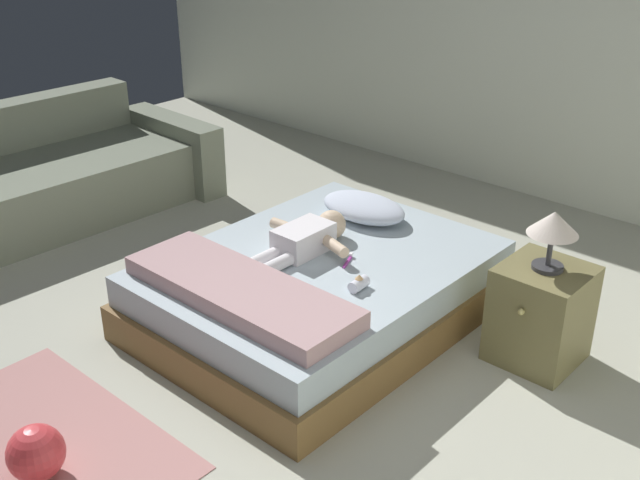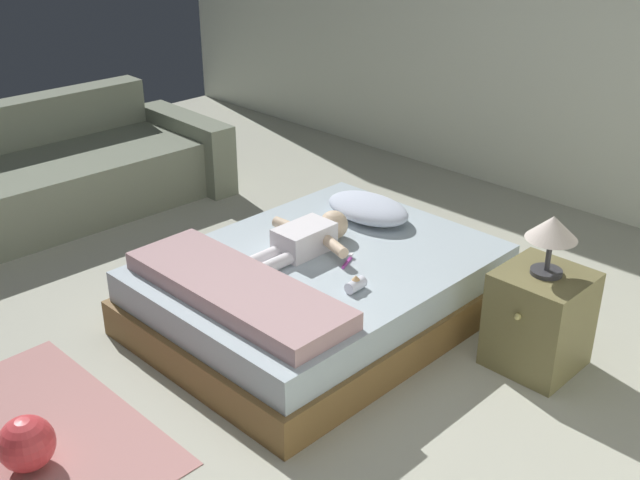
# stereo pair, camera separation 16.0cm
# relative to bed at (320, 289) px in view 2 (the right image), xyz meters

# --- Properties ---
(ground_plane) EXTENTS (8.00, 8.00, 0.00)m
(ground_plane) POSITION_rel_bed_xyz_m (0.19, -0.73, -0.17)
(ground_plane) COLOR #AFAF9D
(wall_behind_bed) EXTENTS (8.00, 0.12, 2.64)m
(wall_behind_bed) POSITION_rel_bed_xyz_m (0.19, 2.27, 1.15)
(wall_behind_bed) COLOR silver
(wall_behind_bed) RESTS_ON ground_plane
(bed) EXTENTS (1.30, 1.71, 0.34)m
(bed) POSITION_rel_bed_xyz_m (0.00, 0.00, 0.00)
(bed) COLOR brown
(bed) RESTS_ON ground_plane
(pillow) EXTENTS (0.51, 0.32, 0.12)m
(pillow) POSITION_rel_bed_xyz_m (-0.15, 0.52, 0.24)
(pillow) COLOR silver
(pillow) RESTS_ON bed
(baby) EXTENTS (0.52, 0.61, 0.15)m
(baby) POSITION_rel_bed_xyz_m (-0.11, 0.03, 0.24)
(baby) COLOR white
(baby) RESTS_ON bed
(toothbrush) EXTENTS (0.07, 0.13, 0.02)m
(toothbrush) POSITION_rel_bed_xyz_m (0.13, 0.06, 0.18)
(toothbrush) COLOR #B038A4
(toothbrush) RESTS_ON bed
(couch) EXTENTS (1.09, 2.07, 0.70)m
(couch) POSITION_rel_bed_xyz_m (-2.19, -0.22, 0.08)
(couch) COLOR gray
(couch) RESTS_ON ground_plane
(nightstand) EXTENTS (0.38, 0.41, 0.47)m
(nightstand) POSITION_rel_bed_xyz_m (0.99, 0.41, 0.07)
(nightstand) COLOR olive
(nightstand) RESTS_ON ground_plane
(lamp) EXTENTS (0.22, 0.22, 0.28)m
(lamp) POSITION_rel_bed_xyz_m (0.99, 0.41, 0.51)
(lamp) COLOR #333338
(lamp) RESTS_ON nightstand
(toy_ball) EXTENTS (0.22, 0.22, 0.22)m
(toy_ball) POSITION_rel_bed_xyz_m (-0.02, -1.56, -0.05)
(toy_ball) COLOR #D0373D
(toy_ball) RESTS_ON rug
(blanket) EXTENTS (1.17, 0.39, 0.08)m
(blanket) POSITION_rel_bed_xyz_m (0.00, -0.53, 0.22)
(blanket) COLOR #B58E90
(blanket) RESTS_ON bed
(baby_bottle) EXTENTS (0.06, 0.11, 0.08)m
(baby_bottle) POSITION_rel_bed_xyz_m (0.34, -0.11, 0.21)
(baby_bottle) COLOR white
(baby_bottle) RESTS_ON bed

